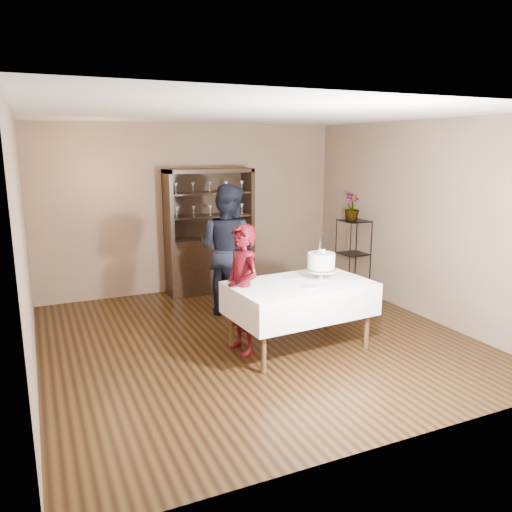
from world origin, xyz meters
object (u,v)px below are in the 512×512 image
object	(u,v)px
cake	(321,263)
plant_etagere	(353,253)
potted_plant	(352,207)
cake_table	(300,298)
woman	(242,290)
man	(228,250)
china_hutch	(210,251)

from	to	relation	value
cake	plant_etagere	bearing A→B (deg)	45.42
cake	potted_plant	world-z (taller)	potted_plant
plant_etagere	cake	world-z (taller)	cake
cake_table	potted_plant	distance (m)	2.65
cake	cake_table	bearing A→B (deg)	-172.70
cake_table	woman	size ratio (longest dim) A/B	1.12
man	potted_plant	bearing A→B (deg)	-123.52
cake	potted_plant	size ratio (longest dim) A/B	1.18
woman	potted_plant	bearing A→B (deg)	111.64
china_hutch	cake	world-z (taller)	china_hutch
man	cake	xyz separation A→B (m)	(0.59, -1.52, 0.08)
man	potted_plant	world-z (taller)	man
china_hutch	potted_plant	size ratio (longest dim) A/B	4.73
cake_table	woman	bearing A→B (deg)	163.98
china_hutch	cake	distance (m)	2.76
china_hutch	cake_table	xyz separation A→B (m)	(0.15, -2.74, -0.05)
cake_table	plant_etagere	bearing A→B (deg)	41.20
china_hutch	cake	xyz separation A→B (m)	(0.46, -2.70, 0.34)
woman	potted_plant	distance (m)	3.01
woman	cake	distance (m)	0.99
man	plant_etagere	bearing A→B (deg)	-123.88
potted_plant	china_hutch	bearing A→B (deg)	152.85
woman	potted_plant	world-z (taller)	potted_plant
woman	man	size ratio (longest dim) A/B	0.81
china_hutch	plant_etagere	distance (m)	2.33
china_hutch	cake_table	size ratio (longest dim) A/B	1.19
plant_etagere	woman	size ratio (longest dim) A/B	0.80
plant_etagere	potted_plant	size ratio (longest dim) A/B	2.84
woman	man	bearing A→B (deg)	156.26
man	cake	distance (m)	1.63
cake	potted_plant	distance (m)	2.32
cake	man	bearing A→B (deg)	111.39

